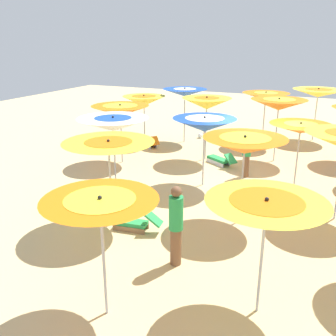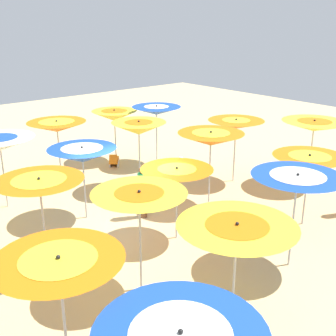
{
  "view_description": "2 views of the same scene",
  "coord_description": "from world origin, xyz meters",
  "px_view_note": "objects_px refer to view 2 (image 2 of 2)",
  "views": [
    {
      "loc": [
        -11.78,
        -2.24,
        4.62
      ],
      "look_at": [
        -2.15,
        2.09,
        1.01
      ],
      "focal_mm": 40.67,
      "sensor_mm": 36.0,
      "label": 1
    },
    {
      "loc": [
        -6.37,
        -9.25,
        5.83
      ],
      "look_at": [
        1.83,
        0.44,
        1.38
      ],
      "focal_mm": 45.57,
      "sensor_mm": 36.0,
      "label": 2
    }
  ],
  "objects_px": {
    "beach_umbrella_5": "(156,111)",
    "beach_umbrella_17": "(297,183)",
    "beach_umbrella_15": "(314,126)",
    "beach_umbrella_6": "(139,128)",
    "beach_umbrella_0": "(114,116)",
    "beachgoer_1": "(143,191)",
    "beach_umbrella_7": "(82,155)",
    "beach_umbrella_12": "(177,174)",
    "lounger_0": "(114,160)",
    "beach_umbrella_14": "(59,268)",
    "beach_umbrella_1": "(57,126)",
    "beach_umbrella_8": "(40,187)",
    "beach_ball": "(181,159)",
    "beach_umbrella_16": "(309,163)",
    "beach_umbrella_11": "(211,139)",
    "beach_umbrella_2": "(0,144)",
    "beach_umbrella_13": "(139,201)",
    "lounger_2": "(144,192)",
    "beach_umbrella_18": "(237,234)",
    "beach_umbrella_10": "(236,124)"
  },
  "relations": [
    {
      "from": "beach_umbrella_11",
      "to": "beach_umbrella_16",
      "type": "bearing_deg",
      "value": -69.32
    },
    {
      "from": "beach_umbrella_1",
      "to": "beach_umbrella_13",
      "type": "xyz_separation_m",
      "value": [
        -1.95,
        -7.77,
        0.13
      ]
    },
    {
      "from": "beach_umbrella_16",
      "to": "lounger_0",
      "type": "bearing_deg",
      "value": 98.78
    },
    {
      "from": "lounger_2",
      "to": "beachgoer_1",
      "type": "xyz_separation_m",
      "value": [
        -0.94,
        -1.2,
        0.66
      ]
    },
    {
      "from": "beach_umbrella_5",
      "to": "beach_umbrella_17",
      "type": "bearing_deg",
      "value": -106.38
    },
    {
      "from": "beach_umbrella_16",
      "to": "beach_umbrella_6",
      "type": "bearing_deg",
      "value": 110.4
    },
    {
      "from": "beach_umbrella_5",
      "to": "beach_ball",
      "type": "height_order",
      "value": "beach_umbrella_5"
    },
    {
      "from": "beach_umbrella_11",
      "to": "beach_umbrella_16",
      "type": "relative_size",
      "value": 1.13
    },
    {
      "from": "beach_umbrella_13",
      "to": "lounger_2",
      "type": "distance_m",
      "value": 5.64
    },
    {
      "from": "beach_umbrella_6",
      "to": "beach_umbrella_12",
      "type": "height_order",
      "value": "beach_umbrella_6"
    },
    {
      "from": "beach_umbrella_5",
      "to": "beach_umbrella_17",
      "type": "height_order",
      "value": "beach_umbrella_5"
    },
    {
      "from": "beach_umbrella_0",
      "to": "beach_umbrella_11",
      "type": "distance_m",
      "value": 5.92
    },
    {
      "from": "beach_umbrella_2",
      "to": "beach_umbrella_16",
      "type": "xyz_separation_m",
      "value": [
        6.29,
        -6.97,
        -0.21
      ]
    },
    {
      "from": "beach_umbrella_11",
      "to": "lounger_0",
      "type": "bearing_deg",
      "value": 92.02
    },
    {
      "from": "beach_umbrella_15",
      "to": "lounger_0",
      "type": "relative_size",
      "value": 2.24
    },
    {
      "from": "beach_umbrella_0",
      "to": "beach_ball",
      "type": "relative_size",
      "value": 9.31
    },
    {
      "from": "beach_umbrella_14",
      "to": "lounger_0",
      "type": "height_order",
      "value": "beach_umbrella_14"
    },
    {
      "from": "beach_umbrella_10",
      "to": "lounger_0",
      "type": "xyz_separation_m",
      "value": [
        -2.42,
        4.48,
        -2.0
      ]
    },
    {
      "from": "beach_umbrella_5",
      "to": "beach_umbrella_12",
      "type": "distance_m",
      "value": 6.55
    },
    {
      "from": "beach_umbrella_11",
      "to": "beach_umbrella_18",
      "type": "relative_size",
      "value": 1.09
    },
    {
      "from": "beach_umbrella_13",
      "to": "beach_umbrella_16",
      "type": "relative_size",
      "value": 1.11
    },
    {
      "from": "beach_umbrella_7",
      "to": "beach_umbrella_18",
      "type": "height_order",
      "value": "beach_umbrella_7"
    },
    {
      "from": "beach_umbrella_8",
      "to": "beach_umbrella_17",
      "type": "xyz_separation_m",
      "value": [
        4.63,
        -3.86,
        0.1
      ]
    },
    {
      "from": "lounger_0",
      "to": "beach_umbrella_14",
      "type": "bearing_deg",
      "value": -178.85
    },
    {
      "from": "beach_umbrella_6",
      "to": "beachgoer_1",
      "type": "distance_m",
      "value": 2.74
    },
    {
      "from": "beach_umbrella_7",
      "to": "beach_umbrella_1",
      "type": "bearing_deg",
      "value": 74.57
    },
    {
      "from": "beach_umbrella_13",
      "to": "beach_umbrella_14",
      "type": "bearing_deg",
      "value": -151.59
    },
    {
      "from": "beach_umbrella_1",
      "to": "beach_umbrella_7",
      "type": "distance_m",
      "value": 3.83
    },
    {
      "from": "beach_umbrella_14",
      "to": "beach_umbrella_6",
      "type": "bearing_deg",
      "value": 45.56
    },
    {
      "from": "beach_umbrella_15",
      "to": "beach_umbrella_6",
      "type": "bearing_deg",
      "value": 143.54
    },
    {
      "from": "beach_umbrella_1",
      "to": "beach_umbrella_13",
      "type": "bearing_deg",
      "value": -104.08
    },
    {
      "from": "beach_ball",
      "to": "beach_umbrella_5",
      "type": "bearing_deg",
      "value": 154.41
    },
    {
      "from": "beach_umbrella_5",
      "to": "beach_umbrella_14",
      "type": "bearing_deg",
      "value": -136.07
    },
    {
      "from": "beach_ball",
      "to": "beach_umbrella_8",
      "type": "bearing_deg",
      "value": -153.66
    },
    {
      "from": "beach_umbrella_15",
      "to": "beach_umbrella_16",
      "type": "relative_size",
      "value": 1.12
    },
    {
      "from": "beach_umbrella_0",
      "to": "beach_umbrella_8",
      "type": "relative_size",
      "value": 0.95
    },
    {
      "from": "beach_umbrella_2",
      "to": "beach_umbrella_15",
      "type": "relative_size",
      "value": 0.98
    },
    {
      "from": "beach_umbrella_13",
      "to": "lounger_0",
      "type": "height_order",
      "value": "beach_umbrella_13"
    },
    {
      "from": "beach_umbrella_8",
      "to": "beach_umbrella_11",
      "type": "relative_size",
      "value": 0.94
    },
    {
      "from": "beach_umbrella_6",
      "to": "beach_umbrella_10",
      "type": "xyz_separation_m",
      "value": [
        3.17,
        -1.66,
        -0.05
      ]
    },
    {
      "from": "beach_umbrella_13",
      "to": "beach_umbrella_16",
      "type": "height_order",
      "value": "beach_umbrella_13"
    },
    {
      "from": "lounger_0",
      "to": "beachgoer_1",
      "type": "bearing_deg",
      "value": -165.24
    },
    {
      "from": "beach_umbrella_5",
      "to": "beach_umbrella_18",
      "type": "distance_m",
      "value": 10.26
    },
    {
      "from": "beach_umbrella_0",
      "to": "beachgoer_1",
      "type": "xyz_separation_m",
      "value": [
        -2.52,
        -5.29,
        -1.11
      ]
    },
    {
      "from": "beach_umbrella_7",
      "to": "beach_umbrella_12",
      "type": "height_order",
      "value": "beach_umbrella_7"
    },
    {
      "from": "beach_umbrella_7",
      "to": "lounger_2",
      "type": "distance_m",
      "value": 2.96
    },
    {
      "from": "beach_umbrella_2",
      "to": "beach_umbrella_13",
      "type": "bearing_deg",
      "value": -84.39
    },
    {
      "from": "beach_umbrella_14",
      "to": "beach_umbrella_16",
      "type": "bearing_deg",
      "value": 6.0
    },
    {
      "from": "beach_ball",
      "to": "beach_umbrella_16",
      "type": "bearing_deg",
      "value": -99.71
    },
    {
      "from": "beach_umbrella_0",
      "to": "lounger_2",
      "type": "height_order",
      "value": "beach_umbrella_0"
    }
  ]
}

